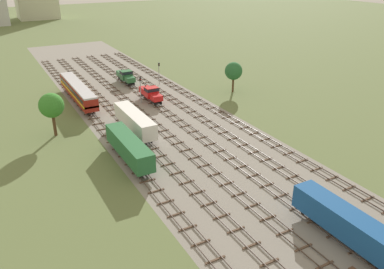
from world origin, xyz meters
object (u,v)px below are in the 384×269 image
(freight_boxcar_centre_nearest, at_px, (347,223))
(shunter_loco_centre_farther, at_px, (126,76))
(freight_boxcar_far_left_near, at_px, (129,147))
(shunter_loco_centre_midfar, at_px, (151,93))
(freight_boxcar_left_mid, at_px, (135,120))
(signal_post_near, at_px, (159,71))
(passenger_coach_far_left_far, at_px, (78,90))
(signal_post_nearest, at_px, (140,87))

(freight_boxcar_centre_nearest, height_order, shunter_loco_centre_farther, freight_boxcar_centre_nearest)
(freight_boxcar_centre_nearest, relative_size, freight_boxcar_far_left_near, 1.00)
(shunter_loco_centre_midfar, bearing_deg, freight_boxcar_left_mid, -122.77)
(freight_boxcar_centre_nearest, height_order, signal_post_near, signal_post_near)
(freight_boxcar_far_left_near, height_order, signal_post_near, signal_post_near)
(freight_boxcar_far_left_near, distance_m, passenger_coach_far_left_far, 31.74)
(freight_boxcar_left_mid, distance_m, passenger_coach_far_left_far, 22.53)
(freight_boxcar_centre_nearest, height_order, signal_post_nearest, signal_post_nearest)
(passenger_coach_far_left_far, bearing_deg, freight_boxcar_left_mid, -78.02)
(freight_boxcar_centre_nearest, distance_m, signal_post_near, 64.91)
(freight_boxcar_far_left_near, bearing_deg, passenger_coach_far_left_far, 90.01)
(freight_boxcar_centre_nearest, relative_size, shunter_loco_centre_midfar, 1.65)
(shunter_loco_centre_midfar, height_order, signal_post_near, signal_post_near)
(freight_boxcar_centre_nearest, bearing_deg, shunter_loco_centre_farther, 90.01)
(shunter_loco_centre_midfar, xyz_separation_m, passenger_coach_far_left_far, (-14.01, 7.54, 0.60))
(shunter_loco_centre_midfar, relative_size, signal_post_near, 1.51)
(freight_boxcar_left_mid, height_order, passenger_coach_far_left_far, passenger_coach_far_left_far)
(freight_boxcar_far_left_near, distance_m, shunter_loco_centre_farther, 42.49)
(freight_boxcar_centre_nearest, relative_size, signal_post_nearest, 2.35)
(signal_post_near, bearing_deg, shunter_loco_centre_farther, 145.26)
(freight_boxcar_centre_nearest, xyz_separation_m, signal_post_nearest, (-2.34, 53.46, 1.30))
(signal_post_near, bearing_deg, freight_boxcar_left_mid, -122.58)
(shunter_loco_centre_midfar, xyz_separation_m, signal_post_near, (7.00, 11.07, 1.54))
(passenger_coach_far_left_far, relative_size, shunter_loco_centre_farther, 2.60)
(freight_boxcar_left_mid, height_order, signal_post_near, signal_post_near)
(shunter_loco_centre_farther, xyz_separation_m, signal_post_nearest, (-2.33, -15.92, 1.74))
(freight_boxcar_far_left_near, xyz_separation_m, signal_post_near, (21.00, 35.26, 1.10))
(passenger_coach_far_left_far, bearing_deg, freight_boxcar_far_left_near, -89.99)
(freight_boxcar_centre_nearest, relative_size, passenger_coach_far_left_far, 0.64)
(freight_boxcar_far_left_near, height_order, passenger_coach_far_left_far, passenger_coach_far_left_far)
(shunter_loco_centre_farther, bearing_deg, signal_post_nearest, -98.34)
(freight_boxcar_centre_nearest, xyz_separation_m, passenger_coach_far_left_far, (-14.01, 61.00, 0.16))
(passenger_coach_far_left_far, bearing_deg, shunter_loco_centre_farther, 30.88)
(passenger_coach_far_left_far, height_order, shunter_loco_centre_farther, passenger_coach_far_left_far)
(freight_boxcar_centre_nearest, bearing_deg, freight_boxcar_left_mid, 103.48)
(freight_boxcar_left_mid, bearing_deg, signal_post_near, 57.42)
(shunter_loco_centre_midfar, relative_size, signal_post_nearest, 1.42)
(signal_post_nearest, distance_m, signal_post_near, 14.48)
(passenger_coach_far_left_far, relative_size, signal_post_near, 3.92)
(freight_boxcar_far_left_near, distance_m, freight_boxcar_left_mid, 10.76)
(shunter_loco_centre_midfar, relative_size, shunter_loco_centre_farther, 1.00)
(freight_boxcar_far_left_near, relative_size, freight_boxcar_left_mid, 1.00)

